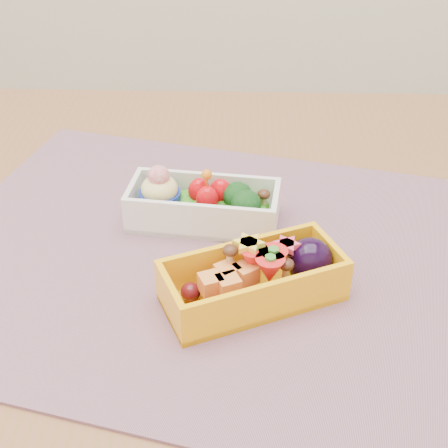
{
  "coord_description": "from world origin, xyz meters",
  "views": [
    {
      "loc": [
        -0.02,
        -0.56,
        1.15
      ],
      "look_at": [
        -0.04,
        -0.03,
        0.79
      ],
      "focal_mm": 51.18,
      "sensor_mm": 36.0,
      "label": 1
    }
  ],
  "objects_px": {
    "bento_yellow": "(257,278)",
    "placemat": "(217,258)",
    "table": "(258,307)",
    "bento_white": "(203,205)"
  },
  "relations": [
    {
      "from": "table",
      "to": "placemat",
      "type": "relative_size",
      "value": 2.04
    },
    {
      "from": "table",
      "to": "bento_white",
      "type": "height_order",
      "value": "bento_white"
    },
    {
      "from": "bento_white",
      "to": "placemat",
      "type": "bearing_deg",
      "value": -67.75
    },
    {
      "from": "bento_white",
      "to": "bento_yellow",
      "type": "relative_size",
      "value": 0.93
    },
    {
      "from": "bento_yellow",
      "to": "placemat",
      "type": "bearing_deg",
      "value": 98.06
    },
    {
      "from": "placemat",
      "to": "bento_yellow",
      "type": "xyz_separation_m",
      "value": [
        0.04,
        -0.06,
        0.03
      ]
    },
    {
      "from": "table",
      "to": "bento_yellow",
      "type": "height_order",
      "value": "bento_yellow"
    },
    {
      "from": "placemat",
      "to": "bento_yellow",
      "type": "relative_size",
      "value": 3.25
    },
    {
      "from": "placemat",
      "to": "table",
      "type": "bearing_deg",
      "value": 40.35
    },
    {
      "from": "bento_white",
      "to": "bento_yellow",
      "type": "bearing_deg",
      "value": -58.8
    }
  ]
}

